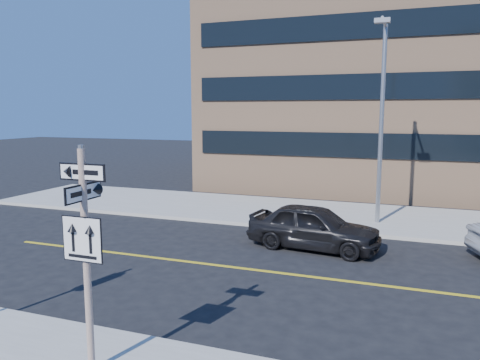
% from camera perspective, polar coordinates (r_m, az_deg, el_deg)
% --- Properties ---
extents(ground, '(120.00, 120.00, 0.00)m').
position_cam_1_polar(ground, '(11.38, -9.52, -16.50)').
color(ground, black).
rests_on(ground, ground).
extents(sign_pole, '(0.92, 0.92, 4.06)m').
position_cam_1_polar(sign_pole, '(8.58, -18.33, -7.82)').
color(sign_pole, silver).
rests_on(sign_pole, near_sidewalk).
extents(parked_car_a, '(2.39, 4.77, 1.56)m').
position_cam_1_polar(parked_car_a, '(16.55, 8.98, -5.65)').
color(parked_car_a, black).
rests_on(parked_car_a, ground).
extents(streetlight_a, '(0.55, 2.25, 8.00)m').
position_cam_1_polar(streetlight_a, '(19.72, 16.88, 8.01)').
color(streetlight_a, gray).
rests_on(streetlight_a, far_sidewalk).
extents(building_brick, '(18.00, 18.00, 18.00)m').
position_cam_1_polar(building_brick, '(34.33, 15.25, 15.20)').
color(building_brick, tan).
rests_on(building_brick, ground).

